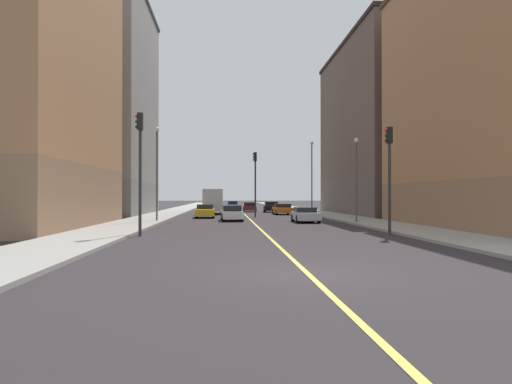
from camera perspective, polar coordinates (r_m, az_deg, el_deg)
name	(u,v)px	position (r m, az deg, el deg)	size (l,w,h in m)	color
ground_plane	(306,272)	(13.33, 6.06, -9.65)	(400.00, 400.00, 0.00)	#2E292C
sidewalk_left	(310,211)	(63.02, 6.57, -2.35)	(3.92, 168.00, 0.15)	#9E9B93
sidewalk_right	(173,212)	(62.37, -10.09, -2.36)	(3.92, 168.00, 0.15)	#9E9B93
lane_center_stripe	(242,212)	(62.04, -1.72, -2.44)	(0.16, 154.00, 0.01)	#E5D14C
building_left_mid	(386,130)	(56.26, 15.53, 7.33)	(10.63, 23.88, 19.50)	brown
building_right_corner	(12,66)	(35.62, -27.55, 13.41)	(10.63, 18.35, 21.27)	#8F6B4F
building_right_midblock	(101,107)	(56.30, -18.36, 9.78)	(10.63, 18.39, 24.25)	slate
traffic_light_left_near	(389,165)	(26.62, 15.90, 3.20)	(0.40, 0.32, 5.90)	#2D2D2D
traffic_light_right_near	(140,157)	(25.49, -13.96, 4.15)	(0.40, 0.32, 6.51)	#2D2D2D
traffic_light_median_far	(255,176)	(46.70, -0.10, 2.02)	(0.40, 0.32, 6.48)	#2D2D2D
street_lamp_left_near	(356,170)	(36.41, 12.12, 2.61)	(0.36, 0.36, 6.40)	#4C4C51
street_lamp_right_near	(157,164)	(38.52, -11.97, 3.34)	(0.36, 0.36, 7.54)	#4C4C51
street_lamp_left_far	(312,170)	(54.25, 6.81, 2.62)	(0.36, 0.36, 8.25)	#4C4C51
car_yellow	(205,211)	(45.91, -6.23, -2.33)	(1.96, 4.38, 1.30)	gold
car_orange	(282,209)	(53.62, 3.24, -2.09)	(2.06, 4.06, 1.25)	orange
car_white	(232,213)	(40.18, -2.96, -2.59)	(1.94, 4.52, 1.33)	white
car_blue	(233,205)	(75.31, -2.82, -1.61)	(1.91, 4.00, 1.32)	#23389E
car_silver	(305,215)	(37.97, 6.02, -2.78)	(1.90, 4.03, 1.22)	silver
car_black	(271,207)	(61.74, 1.87, -1.82)	(2.08, 4.32, 1.40)	black
car_maroon	(250,207)	(62.78, -0.78, -1.86)	(1.90, 3.99, 1.28)	maroon
box_truck	(213,201)	(55.70, -5.22, -1.06)	(2.35, 7.44, 2.91)	beige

